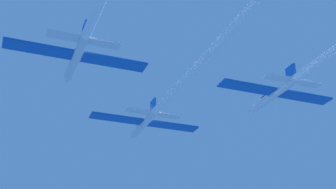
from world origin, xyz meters
TOP-DOWN VIEW (x-y plane):
  - jet_lead at (0.28, -15.03)m, footprint 21.13×59.14m
  - jet_left_wing at (-16.58, -31.86)m, footprint 21.13×54.78m
  - jet_right_wing at (17.51, -32.49)m, footprint 21.13×56.09m

SIDE VIEW (x-z plane):
  - jet_lead at x=0.28m, z-range -2.09..1.41m
  - jet_right_wing at x=17.51m, z-range -1.10..2.40m
  - jet_left_wing at x=-16.58m, z-range -0.82..2.68m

